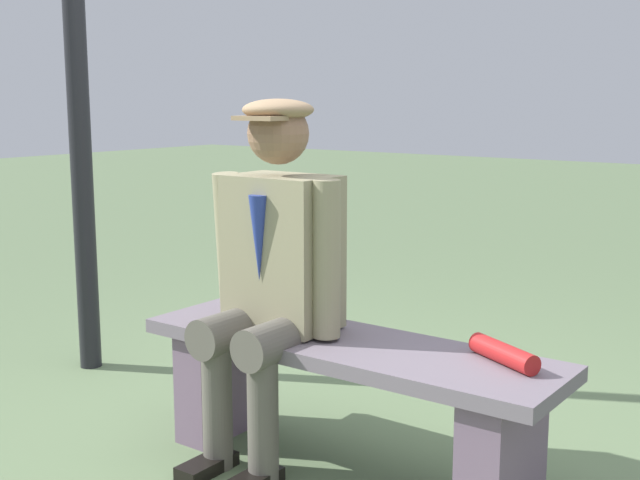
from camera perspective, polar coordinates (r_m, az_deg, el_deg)
The scene contains 4 objects.
ground_plane at distance 3.13m, azimuth 1.75°, elevation -15.60°, with size 30.00×30.00×0.00m, color #637B53.
bench at distance 3.01m, azimuth 1.78°, elevation -10.01°, with size 1.58×0.46×0.49m.
seated_man at distance 3.02m, azimuth -3.27°, elevation -1.71°, with size 0.56×0.56×1.34m.
rolled_magazine at distance 2.76m, azimuth 12.54°, elevation -7.65°, with size 0.07×0.07×0.28m, color #B21E1E.
Camera 1 is at (-1.60, 2.33, 1.35)m, focal length 46.39 mm.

